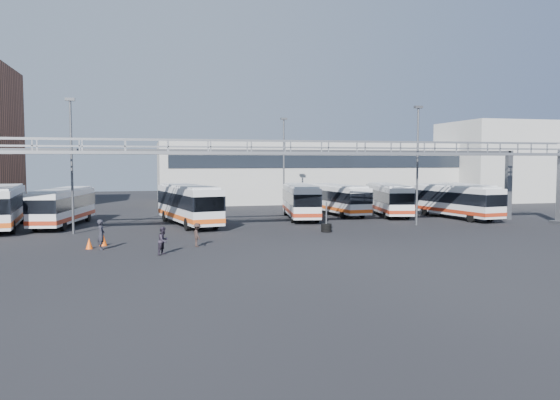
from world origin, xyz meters
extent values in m
plane|color=black|center=(0.00, 0.00, 0.00)|extent=(140.00, 140.00, 0.00)
cube|color=gray|center=(0.00, 5.00, 6.10)|extent=(50.00, 1.80, 0.22)
cube|color=gray|center=(0.00, 4.15, 7.05)|extent=(50.00, 0.10, 0.10)
cube|color=gray|center=(0.00, 5.85, 7.05)|extent=(50.00, 0.10, 0.10)
cube|color=#4C4F54|center=(0.00, 9.00, 6.30)|extent=(45.00, 0.50, 0.35)
cube|color=#9E9E99|center=(12.00, 38.00, 4.00)|extent=(42.00, 14.00, 8.00)
cube|color=#B2B2AD|center=(38.00, 32.00, 5.50)|extent=(14.00, 12.00, 11.00)
cylinder|color=#4C4F54|center=(-16.00, 8.00, 5.00)|extent=(0.18, 0.18, 10.00)
cube|color=#4C4F54|center=(-16.00, 8.00, 10.10)|extent=(0.70, 0.35, 0.22)
cylinder|color=#4C4F54|center=(12.00, 7.00, 5.00)|extent=(0.18, 0.18, 10.00)
cube|color=#4C4F54|center=(12.00, 7.00, 10.10)|extent=(0.70, 0.35, 0.22)
cylinder|color=#4C4F54|center=(4.00, 22.00, 5.00)|extent=(0.18, 0.18, 10.00)
cube|color=#4C4F54|center=(4.00, 22.00, 10.10)|extent=(0.70, 0.35, 0.22)
cube|color=silver|center=(-22.02, 12.51, 1.90)|extent=(3.81, 11.65, 2.86)
cube|color=black|center=(-22.02, 12.51, 2.24)|extent=(3.87, 11.72, 1.14)
cube|color=#DC5014|center=(-22.02, 12.51, 0.88)|extent=(3.86, 11.71, 0.36)
cube|color=silver|center=(-22.02, 12.51, 3.41)|extent=(3.43, 10.49, 0.17)
cylinder|color=black|center=(-20.46, 9.00, 0.52)|extent=(0.42, 1.07, 1.04)
cylinder|color=black|center=(-21.24, 16.27, 0.52)|extent=(0.42, 1.07, 1.04)
cube|color=silver|center=(-17.46, 13.60, 1.74)|extent=(4.24, 10.74, 2.62)
cube|color=black|center=(-17.46, 13.60, 2.05)|extent=(4.31, 10.81, 1.05)
cube|color=#9E2913|center=(-17.46, 13.60, 0.81)|extent=(4.30, 10.80, 0.33)
cube|color=silver|center=(-17.46, 13.60, 3.13)|extent=(3.82, 9.67, 0.15)
cylinder|color=black|center=(-19.12, 10.50, 0.48)|extent=(0.45, 0.99, 0.95)
cylinder|color=black|center=(-17.02, 10.11, 0.48)|extent=(0.45, 0.99, 0.95)
cylinder|color=black|center=(-17.91, 17.09, 0.48)|extent=(0.45, 0.99, 0.95)
cylinder|color=black|center=(-15.80, 16.71, 0.48)|extent=(0.45, 0.99, 0.95)
cube|color=silver|center=(-7.08, 11.67, 1.88)|extent=(4.84, 11.62, 2.83)
cube|color=black|center=(-7.08, 11.67, 2.21)|extent=(4.91, 11.69, 1.13)
cube|color=#DC5014|center=(-7.08, 11.67, 0.88)|extent=(4.90, 11.68, 0.36)
cube|color=silver|center=(-7.08, 11.67, 3.38)|extent=(4.36, 10.46, 0.16)
cylinder|color=black|center=(-7.48, 7.88, 0.52)|extent=(0.51, 1.07, 1.03)
cylinder|color=black|center=(-5.19, 8.36, 0.52)|extent=(0.51, 1.07, 1.03)
cylinder|color=black|center=(-8.96, 14.97, 0.52)|extent=(0.51, 1.07, 1.03)
cylinder|color=black|center=(-6.68, 15.45, 0.52)|extent=(0.51, 1.07, 1.03)
cube|color=silver|center=(3.75, 14.53, 1.78)|extent=(4.13, 11.01, 2.69)
cube|color=black|center=(3.75, 14.53, 2.10)|extent=(4.20, 11.07, 1.08)
cube|color=#9E2913|center=(3.75, 14.53, 0.83)|extent=(4.19, 11.06, 0.34)
cube|color=silver|center=(3.75, 14.53, 3.21)|extent=(3.72, 9.90, 0.16)
cylinder|color=black|center=(2.11, 11.31, 0.49)|extent=(0.45, 1.01, 0.98)
cylinder|color=black|center=(4.28, 10.96, 0.49)|extent=(0.45, 1.01, 0.98)
cylinder|color=black|center=(3.21, 18.10, 0.49)|extent=(0.45, 1.01, 0.98)
cylinder|color=black|center=(5.38, 17.75, 0.49)|extent=(0.45, 1.01, 0.98)
cube|color=silver|center=(8.54, 17.20, 1.69)|extent=(3.30, 10.37, 2.55)
cube|color=black|center=(8.54, 17.20, 1.99)|extent=(3.37, 10.44, 1.02)
cube|color=#DC5014|center=(8.54, 17.20, 0.79)|extent=(3.35, 10.43, 0.32)
cube|color=silver|center=(8.54, 17.20, 3.04)|extent=(2.97, 9.34, 0.15)
cylinder|color=black|center=(7.82, 13.86, 0.46)|extent=(0.37, 0.95, 0.93)
cylinder|color=black|center=(9.89, 14.06, 0.46)|extent=(0.37, 0.95, 0.93)
cylinder|color=black|center=(7.18, 20.35, 0.46)|extent=(0.37, 0.95, 0.93)
cylinder|color=black|center=(9.25, 20.55, 0.46)|extent=(0.37, 0.95, 0.93)
cube|color=silver|center=(13.24, 15.33, 1.73)|extent=(4.33, 10.71, 2.61)
cube|color=black|center=(13.24, 15.33, 2.04)|extent=(4.40, 10.78, 1.05)
cube|color=#9E2913|center=(13.24, 15.33, 0.81)|extent=(4.39, 10.77, 0.33)
cube|color=silver|center=(13.24, 15.33, 3.12)|extent=(3.89, 9.64, 0.15)
cylinder|color=black|center=(11.55, 12.25, 0.48)|extent=(0.46, 0.99, 0.95)
cylinder|color=black|center=(13.65, 11.85, 0.48)|extent=(0.46, 0.99, 0.95)
cylinder|color=black|center=(12.83, 18.82, 0.48)|extent=(0.46, 0.99, 0.95)
cylinder|color=black|center=(14.93, 18.41, 0.48)|extent=(0.46, 0.99, 0.95)
cube|color=silver|center=(18.45, 11.26, 1.75)|extent=(3.78, 10.75, 2.63)
cube|color=black|center=(18.45, 11.26, 2.06)|extent=(3.85, 10.82, 1.05)
cube|color=#9E2913|center=(18.45, 11.26, 0.81)|extent=(3.84, 10.80, 0.33)
cube|color=silver|center=(18.45, 11.26, 3.14)|extent=(3.40, 9.67, 0.15)
cylinder|color=black|center=(17.84, 7.78, 0.48)|extent=(0.41, 0.99, 0.96)
cylinder|color=black|center=(19.97, 8.07, 0.48)|extent=(0.41, 0.99, 0.96)
cylinder|color=black|center=(16.93, 14.45, 0.48)|extent=(0.41, 0.99, 0.96)
cylinder|color=black|center=(19.07, 14.74, 0.48)|extent=(0.41, 0.99, 0.96)
cube|color=silver|center=(23.14, 17.06, 1.66)|extent=(2.99, 10.14, 2.50)
cube|color=black|center=(23.14, 17.06, 1.96)|extent=(3.05, 10.21, 1.00)
cube|color=#DC5014|center=(23.14, 17.06, 0.77)|extent=(3.04, 10.20, 0.32)
cube|color=silver|center=(23.14, 17.06, 2.98)|extent=(2.69, 9.13, 0.15)
cylinder|color=black|center=(21.90, 13.94, 0.45)|extent=(0.34, 0.93, 0.91)
cylinder|color=black|center=(23.93, 13.80, 0.45)|extent=(0.34, 0.93, 0.91)
cylinder|color=black|center=(22.36, 20.33, 0.45)|extent=(0.34, 0.93, 0.91)
cylinder|color=black|center=(24.39, 20.18, 0.45)|extent=(0.34, 0.93, 0.91)
imported|color=#212129|center=(-13.35, -0.36, 0.95)|extent=(0.50, 0.72, 1.89)
imported|color=#251F2C|center=(-9.67, -3.11, 0.83)|extent=(0.99, 1.02, 1.66)
imported|color=black|center=(-7.46, -0.50, 0.76)|extent=(0.72, 1.07, 1.52)
cone|color=#F3500D|center=(-14.13, 0.18, 0.34)|extent=(0.53, 0.53, 0.69)
cone|color=#F3500D|center=(-13.37, 1.37, 0.40)|extent=(0.61, 0.61, 0.79)
cylinder|color=black|center=(2.97, 4.50, 0.12)|extent=(0.82, 0.82, 0.20)
cylinder|color=black|center=(2.97, 4.50, 0.33)|extent=(0.82, 0.82, 0.20)
cylinder|color=black|center=(2.97, 4.50, 0.55)|extent=(0.82, 0.82, 0.20)
cylinder|color=#4C4F54|center=(2.97, 4.50, 1.17)|extent=(0.12, 0.12, 2.35)
camera|label=1|loc=(-10.61, -35.57, 5.45)|focal=35.00mm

